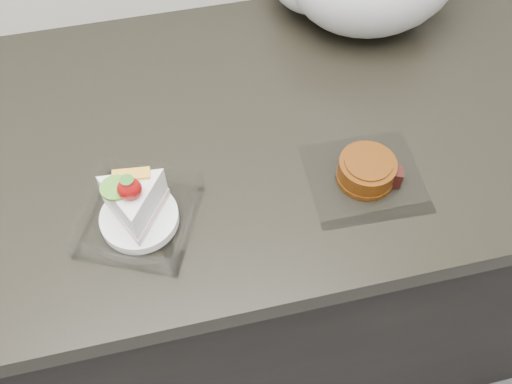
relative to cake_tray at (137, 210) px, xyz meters
The scene contains 3 objects.
counter 0.51m from the cake_tray, 104.04° to the left, with size 2.04×0.64×0.90m.
cake_tray is the anchor object (origin of this frame).
mooncake_wrap 0.34m from the cake_tray, ahead, with size 0.18×0.17×0.04m.
Camera 1 is at (0.10, 1.08, 1.59)m, focal length 40.00 mm.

